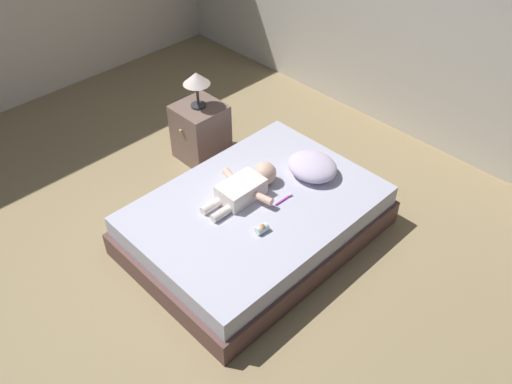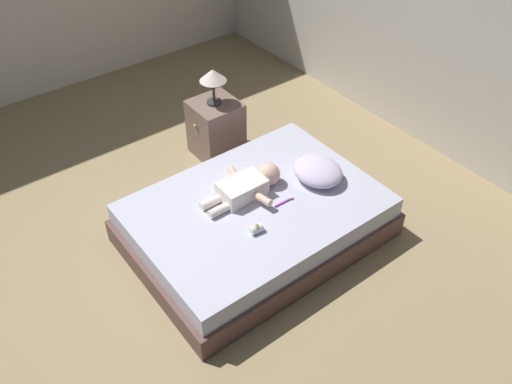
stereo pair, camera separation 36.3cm
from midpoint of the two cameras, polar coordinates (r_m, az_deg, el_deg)
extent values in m
plane|color=#9A835B|center=(3.98, -14.16, -9.82)|extent=(8.00, 8.00, 0.00)
cube|color=brown|center=(4.12, -2.53, -3.94)|extent=(1.34, 1.87, 0.20)
cube|color=silver|center=(3.99, -2.60, -2.08)|extent=(1.29, 1.79, 0.17)
ellipsoid|color=silver|center=(4.14, 3.58, 2.67)|extent=(0.40, 0.35, 0.15)
cube|color=white|center=(3.94, -4.24, 0.09)|extent=(0.22, 0.35, 0.14)
sphere|color=beige|center=(4.05, -1.61, 1.93)|extent=(0.18, 0.18, 0.18)
cylinder|color=beige|center=(4.07, -5.35, 1.61)|extent=(0.16, 0.10, 0.06)
cylinder|color=beige|center=(3.86, -1.92, -0.79)|extent=(0.16, 0.08, 0.06)
cylinder|color=white|center=(3.89, -7.49, -1.61)|extent=(0.06, 0.16, 0.06)
cylinder|color=white|center=(3.82, -6.45, -2.42)|extent=(0.06, 0.16, 0.06)
cube|color=purple|center=(3.94, 0.29, -1.00)|extent=(0.01, 0.15, 0.01)
cube|color=white|center=(3.97, 1.09, -0.35)|extent=(0.01, 0.02, 0.01)
cube|color=#795F53|center=(4.87, -8.09, 6.32)|extent=(0.40, 0.40, 0.54)
sphere|color=tan|center=(4.70, -10.29, 6.41)|extent=(0.03, 0.03, 0.03)
cylinder|color=#333338|center=(4.71, -8.41, 9.09)|extent=(0.13, 0.13, 0.02)
cylinder|color=#333338|center=(4.66, -8.54, 10.24)|extent=(0.02, 0.02, 0.20)
cone|color=silver|center=(4.58, -8.73, 11.88)|extent=(0.23, 0.23, 0.10)
cylinder|color=white|center=(3.69, -2.19, -4.09)|extent=(0.07, 0.10, 0.06)
cone|color=#F1AF73|center=(3.66, -2.20, -3.64)|extent=(0.04, 0.04, 0.02)
camera|label=1|loc=(0.18, -92.69, -2.35)|focal=37.34mm
camera|label=2|loc=(0.18, 87.31, 2.35)|focal=37.34mm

